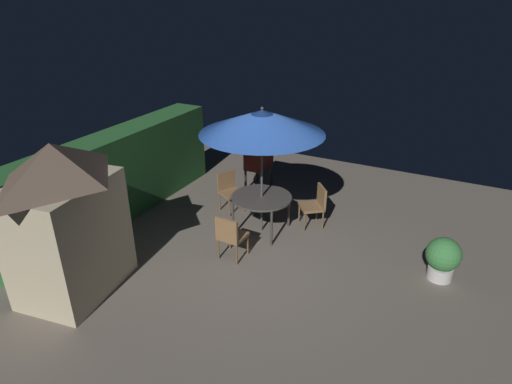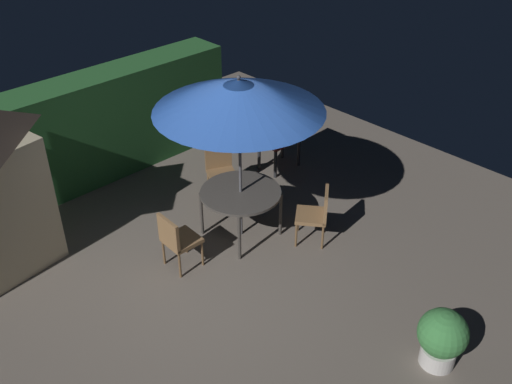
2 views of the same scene
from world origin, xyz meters
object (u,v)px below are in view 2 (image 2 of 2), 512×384
at_px(patio_umbrella, 239,95).
at_px(chair_near_shed, 317,212).
at_px(chair_toward_hedge, 177,238).
at_px(bbq_grill, 280,126).
at_px(chair_far_side, 221,168).
at_px(potted_plant_by_shed, 442,337).
at_px(patio_table, 241,195).

height_order(patio_umbrella, chair_near_shed, patio_umbrella).
bearing_deg(chair_toward_hedge, patio_umbrella, -2.21).
bearing_deg(bbq_grill, chair_far_side, 178.29).
bearing_deg(patio_umbrella, bbq_grill, 28.32).
bearing_deg(potted_plant_by_shed, chair_toward_hedge, 107.73).
bearing_deg(chair_far_side, patio_umbrella, -116.12).
relative_size(chair_near_shed, chair_toward_hedge, 1.00).
xyz_separation_m(patio_umbrella, chair_toward_hedge, (-1.20, 0.05, -1.83)).
xyz_separation_m(patio_umbrella, chair_far_side, (0.53, 1.07, -1.83)).
bearing_deg(chair_far_side, potted_plant_by_shed, -97.23).
xyz_separation_m(patio_table, potted_plant_by_shed, (-0.06, -3.52, -0.30)).
xyz_separation_m(bbq_grill, chair_near_shed, (-1.20, -1.95, -0.33)).
distance_m(bbq_grill, chair_far_side, 1.43).
relative_size(chair_near_shed, chair_far_side, 1.00).
xyz_separation_m(chair_far_side, potted_plant_by_shed, (-0.58, -4.59, -0.09)).
relative_size(patio_umbrella, bbq_grill, 2.20).
bearing_deg(chair_near_shed, chair_far_side, 95.45).
height_order(chair_near_shed, chair_far_side, same).
relative_size(bbq_grill, chair_far_side, 1.33).
bearing_deg(patio_table, chair_near_shed, -51.93).
bearing_deg(patio_umbrella, chair_toward_hedge, 177.79).
bearing_deg(chair_toward_hedge, potted_plant_by_shed, -72.27).
bearing_deg(patio_umbrella, patio_table, 90.00).
bearing_deg(bbq_grill, potted_plant_by_shed, -113.42).
height_order(bbq_grill, chair_toward_hedge, bbq_grill).
distance_m(patio_umbrella, chair_far_side, 2.18).
xyz_separation_m(bbq_grill, chair_far_side, (-1.39, 0.04, -0.33)).
xyz_separation_m(patio_table, chair_near_shed, (0.72, -0.91, -0.21)).
height_order(patio_umbrella, potted_plant_by_shed, patio_umbrella).
distance_m(patio_umbrella, chair_toward_hedge, 2.19).
xyz_separation_m(chair_far_side, chair_toward_hedge, (-1.72, -1.03, 0.00)).
height_order(chair_far_side, chair_toward_hedge, same).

